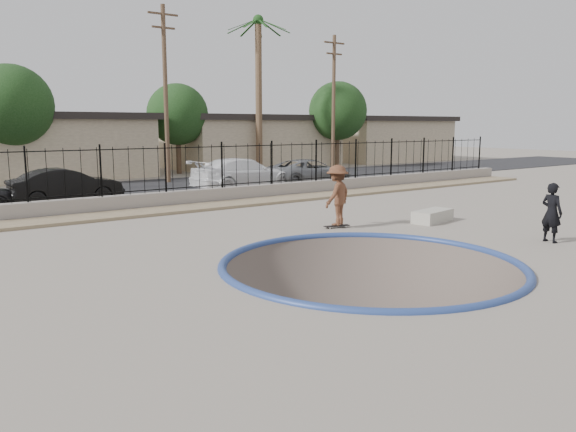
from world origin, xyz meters
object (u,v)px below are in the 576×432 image
at_px(concrete_ledge, 433,216).
at_px(car_c, 243,174).
at_px(skateboard, 337,226).
at_px(skater, 337,198).
at_px(car_d, 309,172).
at_px(car_b, 66,186).
at_px(videographer, 552,213).

bearing_deg(concrete_ledge, car_c, 91.46).
xyz_separation_m(skateboard, car_c, (2.97, 10.40, 0.75)).
relative_size(skater, car_c, 0.35).
distance_m(car_c, car_d, 4.14).
bearing_deg(concrete_ledge, skater, 161.86).
bearing_deg(concrete_ledge, car_b, 127.01).
relative_size(videographer, concrete_ledge, 1.03).
xyz_separation_m(car_c, car_d, (4.14, 0.00, -0.10)).
xyz_separation_m(skateboard, car_b, (-5.38, 10.40, 0.69)).
height_order(concrete_ledge, car_b, car_b).
distance_m(videographer, car_d, 15.95).
bearing_deg(skateboard, concrete_ledge, -5.62).
bearing_deg(car_d, skateboard, 145.70).
xyz_separation_m(car_b, car_c, (8.35, 0.00, 0.06)).
xyz_separation_m(videographer, car_b, (-8.69, 15.49, -0.07)).
height_order(concrete_ledge, car_d, car_d).
relative_size(skater, skateboard, 2.16).
relative_size(videographer, car_d, 0.34).
bearing_deg(skater, car_c, -126.67).
distance_m(skater, car_d, 12.60).
height_order(skateboard, concrete_ledge, concrete_ledge).
relative_size(car_c, car_d, 1.09).
relative_size(videographer, car_b, 0.38).
distance_m(skater, skateboard, 0.88).
xyz_separation_m(skater, car_b, (-5.38, 10.40, -0.19)).
relative_size(skater, car_b, 0.43).
bearing_deg(concrete_ledge, videographer, -89.35).
relative_size(skater, concrete_ledge, 1.17).
bearing_deg(car_c, car_d, -92.65).
distance_m(skateboard, car_c, 10.84).
height_order(skater, car_b, skater).
bearing_deg(car_d, videographer, 166.27).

